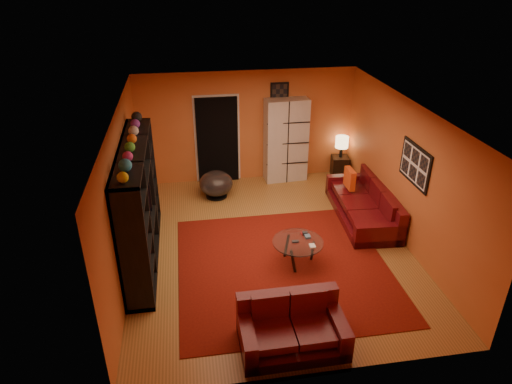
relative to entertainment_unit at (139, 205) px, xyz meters
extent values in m
plane|color=brown|center=(2.27, 0.00, -1.05)|extent=(6.00, 6.00, 0.00)
plane|color=white|center=(2.27, 0.00, 1.55)|extent=(6.00, 6.00, 0.00)
plane|color=#C45E2B|center=(2.27, 3.00, 0.25)|extent=(6.00, 0.00, 6.00)
plane|color=#C45E2B|center=(2.27, -3.00, 0.25)|extent=(6.00, 0.00, 6.00)
plane|color=#C45E2B|center=(-0.23, 0.00, 0.25)|extent=(0.00, 6.00, 6.00)
plane|color=#C45E2B|center=(4.78, 0.00, 0.25)|extent=(0.00, 6.00, 6.00)
cube|color=#570F0A|center=(2.38, -0.70, -1.04)|extent=(3.60, 3.60, 0.01)
cube|color=black|center=(1.57, 2.96, -0.03)|extent=(0.95, 0.10, 2.04)
cube|color=black|center=(4.75, -0.30, 0.55)|extent=(0.03, 1.00, 0.70)
cube|color=black|center=(3.02, 2.98, 1.00)|extent=(0.42, 0.03, 0.52)
cube|color=black|center=(0.00, 0.00, 0.00)|extent=(0.45, 3.00, 2.10)
imported|color=black|center=(0.05, 0.00, -0.07)|extent=(0.92, 0.12, 0.53)
cube|color=#4A0910|center=(4.32, 0.72, -0.89)|extent=(1.10, 2.39, 0.32)
cube|color=#4A0910|center=(4.71, 0.70, -0.62)|extent=(0.33, 2.34, 0.85)
cube|color=#4A0910|center=(4.26, -0.35, -0.74)|extent=(0.96, 0.24, 0.62)
cube|color=#4A0910|center=(4.39, 1.80, -0.74)|extent=(0.96, 0.24, 0.62)
cube|color=#4A0910|center=(4.24, 0.07, -0.58)|extent=(0.77, 0.68, 0.12)
cube|color=#4A0910|center=(4.29, 0.73, -0.58)|extent=(0.77, 0.68, 0.12)
cube|color=#4A0910|center=(4.33, 1.38, -0.58)|extent=(0.77, 0.68, 0.12)
cube|color=#4A0910|center=(2.11, -2.50, -0.89)|extent=(1.44, 0.88, 0.32)
cube|color=#4A0910|center=(2.11, -2.16, -0.62)|extent=(1.44, 0.20, 0.85)
cube|color=#4A0910|center=(2.74, -2.49, -0.74)|extent=(0.19, 0.86, 0.62)
cube|color=#4A0910|center=(1.49, -2.51, -0.74)|extent=(0.19, 0.86, 0.62)
cube|color=#4A0910|center=(2.38, -2.54, -0.58)|extent=(0.52, 0.65, 0.12)
cube|color=#4A0910|center=(1.84, -2.54, -0.58)|extent=(0.52, 0.65, 0.12)
cube|color=#EF501A|center=(4.22, 1.28, -0.42)|extent=(0.12, 0.42, 0.42)
cylinder|color=silver|center=(2.64, -0.63, -0.61)|extent=(0.88, 0.88, 0.02)
cylinder|color=black|center=(2.91, -0.62, -0.83)|extent=(0.05, 0.05, 0.42)
cylinder|color=black|center=(2.50, -0.39, -0.83)|extent=(0.05, 0.05, 0.42)
cylinder|color=black|center=(2.51, -0.86, -0.83)|extent=(0.05, 0.05, 0.42)
cube|color=beige|center=(3.17, 2.80, -0.06)|extent=(1.02, 0.51, 1.98)
cylinder|color=black|center=(1.45, 2.11, -1.03)|extent=(0.44, 0.44, 0.03)
cylinder|color=black|center=(1.45, 2.11, -0.95)|extent=(0.06, 0.06, 0.15)
ellipsoid|color=#413939|center=(1.45, 2.11, -0.72)|extent=(0.75, 0.75, 0.56)
cube|color=black|center=(4.53, 2.75, -0.80)|extent=(0.45, 0.45, 0.50)
cylinder|color=black|center=(4.53, 2.75, -0.43)|extent=(0.08, 0.08, 0.25)
cylinder|color=#FDD38B|center=(4.53, 2.75, -0.17)|extent=(0.31, 0.31, 0.27)
camera|label=1|loc=(0.89, -7.01, 3.73)|focal=32.00mm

